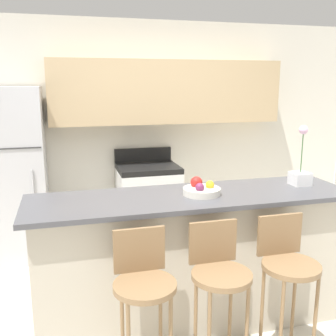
# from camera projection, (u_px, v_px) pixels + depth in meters

# --- Properties ---
(ground_plane) EXTENTS (14.00, 14.00, 0.00)m
(ground_plane) POSITION_uv_depth(u_px,v_px,m) (191.00, 322.00, 3.09)
(ground_plane) COLOR beige
(wall_back) EXTENTS (5.60, 0.38, 2.55)m
(wall_back) POSITION_uv_depth(u_px,v_px,m) (151.00, 114.00, 4.65)
(wall_back) COLOR silver
(wall_back) RESTS_ON ground_plane
(counter_bar) EXTENTS (2.40, 0.67, 1.04)m
(counter_bar) POSITION_uv_depth(u_px,v_px,m) (192.00, 260.00, 2.98)
(counter_bar) COLOR beige
(counter_bar) RESTS_ON ground_plane
(refrigerator) EXTENTS (0.64, 0.67, 1.80)m
(refrigerator) POSITION_uv_depth(u_px,v_px,m) (14.00, 174.00, 4.10)
(refrigerator) COLOR silver
(refrigerator) RESTS_ON ground_plane
(stove_range) EXTENTS (0.69, 0.60, 1.07)m
(stove_range) POSITION_uv_depth(u_px,v_px,m) (148.00, 203.00, 4.60)
(stove_range) COLOR white
(stove_range) RESTS_ON ground_plane
(bar_stool_left) EXTENTS (0.38, 0.38, 0.98)m
(bar_stool_left) POSITION_uv_depth(u_px,v_px,m) (144.00, 286.00, 2.33)
(bar_stool_left) COLOR olive
(bar_stool_left) RESTS_ON ground_plane
(bar_stool_mid) EXTENTS (0.38, 0.38, 0.98)m
(bar_stool_mid) POSITION_uv_depth(u_px,v_px,m) (219.00, 276.00, 2.45)
(bar_stool_mid) COLOR olive
(bar_stool_mid) RESTS_ON ground_plane
(bar_stool_right) EXTENTS (0.38, 0.38, 0.98)m
(bar_stool_right) POSITION_uv_depth(u_px,v_px,m) (288.00, 267.00, 2.57)
(bar_stool_right) COLOR olive
(bar_stool_right) RESTS_ON ground_plane
(orchid_vase) EXTENTS (0.14, 0.14, 0.48)m
(orchid_vase) POSITION_uv_depth(u_px,v_px,m) (301.00, 172.00, 3.12)
(orchid_vase) COLOR white
(orchid_vase) RESTS_ON counter_bar
(fruit_bowl) EXTENTS (0.27, 0.27, 0.12)m
(fruit_bowl) POSITION_uv_depth(u_px,v_px,m) (201.00, 189.00, 2.86)
(fruit_bowl) COLOR silver
(fruit_bowl) RESTS_ON counter_bar
(trash_bin) EXTENTS (0.28, 0.28, 0.38)m
(trash_bin) POSITION_uv_depth(u_px,v_px,m) (72.00, 241.00, 4.17)
(trash_bin) COLOR black
(trash_bin) RESTS_ON ground_plane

